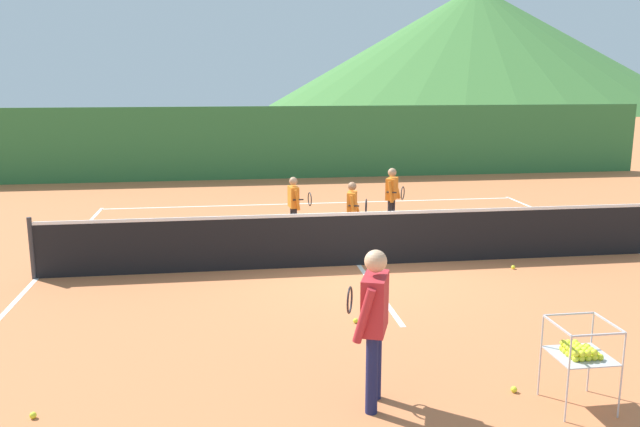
% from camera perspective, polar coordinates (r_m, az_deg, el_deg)
% --- Properties ---
extents(ground_plane, '(120.00, 120.00, 0.00)m').
position_cam_1_polar(ground_plane, '(11.72, 3.41, -4.54)').
color(ground_plane, '#C67042').
extents(line_baseline_far, '(11.01, 0.08, 0.01)m').
position_cam_1_polar(line_baseline_far, '(17.38, -0.51, 0.91)').
color(line_baseline_far, white).
rests_on(line_baseline_far, ground).
extents(line_sideline_west, '(0.08, 12.11, 0.01)m').
position_cam_1_polar(line_sideline_west, '(11.93, -23.60, -5.23)').
color(line_sideline_west, white).
rests_on(line_sideline_west, ground).
extents(line_service_center, '(0.08, 5.99, 0.01)m').
position_cam_1_polar(line_service_center, '(11.72, 3.41, -4.53)').
color(line_service_center, white).
rests_on(line_service_center, ground).
extents(tennis_net, '(11.16, 0.08, 1.05)m').
position_cam_1_polar(tennis_net, '(11.59, 3.45, -2.17)').
color(tennis_net, '#333338').
rests_on(tennis_net, ground).
extents(instructor, '(0.47, 0.82, 1.65)m').
position_cam_1_polar(instructor, '(6.58, 4.75, -8.75)').
color(instructor, '#191E4C').
rests_on(instructor, ground).
extents(student_0, '(0.46, 0.59, 1.27)m').
position_cam_1_polar(student_0, '(13.63, -2.28, 1.11)').
color(student_0, black).
rests_on(student_0, ground).
extents(student_1, '(0.41, 0.68, 1.26)m').
position_cam_1_polar(student_1, '(13.04, 2.88, 0.59)').
color(student_1, navy).
rests_on(student_1, ground).
extents(student_2, '(0.44, 0.73, 1.37)m').
position_cam_1_polar(student_2, '(14.31, 6.35, 1.81)').
color(student_2, black).
rests_on(student_2, ground).
extents(ball_cart, '(0.58, 0.58, 0.90)m').
position_cam_1_polar(ball_cart, '(7.18, 21.84, -11.18)').
color(ball_cart, '#B7B7BC').
rests_on(ball_cart, ground).
extents(tennis_ball_2, '(0.07, 0.07, 0.07)m').
position_cam_1_polar(tennis_ball_2, '(11.95, 16.59, -4.54)').
color(tennis_ball_2, yellow).
rests_on(tennis_ball_2, ground).
extents(tennis_ball_4, '(0.07, 0.07, 0.07)m').
position_cam_1_polar(tennis_ball_4, '(7.49, 16.65, -14.57)').
color(tennis_ball_4, yellow).
rests_on(tennis_ball_4, ground).
extents(tennis_ball_6, '(0.07, 0.07, 0.07)m').
position_cam_1_polar(tennis_ball_6, '(9.04, 3.14, -9.37)').
color(tennis_ball_6, yellow).
rests_on(tennis_ball_6, ground).
extents(tennis_ball_7, '(0.07, 0.07, 0.07)m').
position_cam_1_polar(tennis_ball_7, '(7.29, -23.87, -15.88)').
color(tennis_ball_7, yellow).
rests_on(tennis_ball_7, ground).
extents(windscreen_fence, '(24.23, 0.08, 2.39)m').
position_cam_1_polar(windscreen_fence, '(21.62, -2.13, 6.25)').
color(windscreen_fence, '#33753D').
rests_on(windscreen_fence, ground).
extents(hill_0, '(48.24, 48.24, 13.63)m').
position_cam_1_polar(hill_0, '(80.16, 13.36, 14.06)').
color(hill_0, '#427A38').
rests_on(hill_0, ground).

